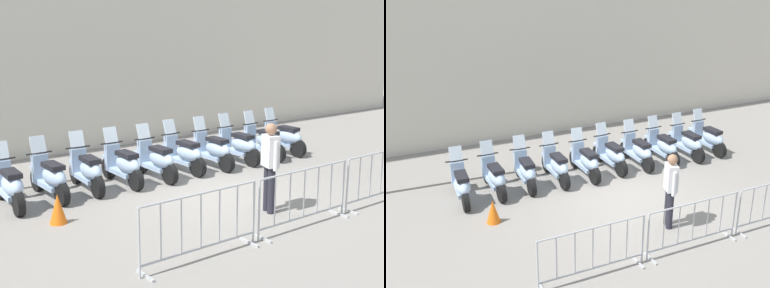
{
  "view_description": "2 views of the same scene",
  "coord_description": "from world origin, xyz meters",
  "views": [
    {
      "loc": [
        -5.28,
        -9.52,
        3.46
      ],
      "look_at": [
        -0.01,
        1.17,
        0.85
      ],
      "focal_mm": 49.77,
      "sensor_mm": 36.0,
      "label": 1
    },
    {
      "loc": [
        -3.97,
        -9.91,
        5.5
      ],
      "look_at": [
        -0.96,
        1.54,
        0.99
      ],
      "focal_mm": 44.26,
      "sensor_mm": 36.0,
      "label": 2
    }
  ],
  "objects": [
    {
      "name": "ground_plane",
      "position": [
        0.0,
        0.0,
        0.0
      ],
      "size": [
        120.0,
        120.0,
        0.0
      ],
      "primitive_type": "plane",
      "color": "gray"
    },
    {
      "name": "motorcycle_0",
      "position": [
        -4.07,
        0.95,
        0.45
      ],
      "size": [
        0.6,
        1.72,
        1.24
      ],
      "color": "black",
      "rests_on": "ground"
    },
    {
      "name": "motorcycle_1",
      "position": [
        -3.24,
        1.18,
        0.45
      ],
      "size": [
        0.69,
        1.71,
        1.24
      ],
      "color": "black",
      "rests_on": "ground"
    },
    {
      "name": "motorcycle_2",
      "position": [
        -2.42,
        1.36,
        0.45
      ],
      "size": [
        0.59,
        1.72,
        1.24
      ],
      "color": "black",
      "rests_on": "ground"
    },
    {
      "name": "motorcycle_3",
      "position": [
        -1.57,
        1.48,
        0.45
      ],
      "size": [
        0.66,
        1.72,
        1.24
      ],
      "color": "black",
      "rests_on": "ground"
    },
    {
      "name": "motorcycle_4",
      "position": [
        -0.72,
        1.58,
        0.45
      ],
      "size": [
        0.67,
        1.72,
        1.24
      ],
      "color": "black",
      "rests_on": "ground"
    },
    {
      "name": "motorcycle_5",
      "position": [
        0.1,
        1.85,
        0.45
      ],
      "size": [
        0.71,
        1.71,
        1.24
      ],
      "color": "black",
      "rests_on": "ground"
    },
    {
      "name": "motorcycle_6",
      "position": [
        0.95,
        1.92,
        0.45
      ],
      "size": [
        0.66,
        1.72,
        1.24
      ],
      "color": "black",
      "rests_on": "ground"
    },
    {
      "name": "motorcycle_7",
      "position": [
        1.78,
        2.08,
        0.45
      ],
      "size": [
        0.68,
        1.71,
        1.24
      ],
      "color": "black",
      "rests_on": "ground"
    },
    {
      "name": "motorcycle_8",
      "position": [
        2.63,
        2.18,
        0.45
      ],
      "size": [
        0.68,
        1.71,
        1.24
      ],
      "color": "black",
      "rests_on": "ground"
    },
    {
      "name": "motorcycle_9",
      "position": [
        3.46,
        2.4,
        0.45
      ],
      "size": [
        0.68,
        1.71,
        1.24
      ],
      "color": "black",
      "rests_on": "ground"
    },
    {
      "name": "barrier_segment_0",
      "position": [
        -1.81,
        -2.8,
        0.53
      ],
      "size": [
        2.17,
        0.8,
        1.07
      ],
      "color": "#B2B5B7",
      "rests_on": "ground"
    },
    {
      "name": "barrier_segment_1",
      "position": [
        0.44,
        -2.38,
        0.53
      ],
      "size": [
        2.17,
        0.8,
        1.07
      ],
      "color": "#B2B5B7",
      "rests_on": "ground"
    },
    {
      "name": "barrier_segment_2",
      "position": [
        2.69,
        -1.97,
        0.53
      ],
      "size": [
        2.17,
        0.8,
        1.07
      ],
      "color": "#B2B5B7",
      "rests_on": "ground"
    },
    {
      "name": "officer_near_row_end",
      "position": [
        0.33,
        -1.46,
        0.98
      ],
      "size": [
        0.27,
        0.55,
        1.73
      ],
      "color": "#23232D",
      "rests_on": "ground"
    },
    {
      "name": "traffic_cone",
      "position": [
        -3.43,
        -0.3,
        0.28
      ],
      "size": [
        0.32,
        0.32,
        0.55
      ],
      "primitive_type": "cone",
      "color": "orange",
      "rests_on": "ground"
    }
  ]
}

